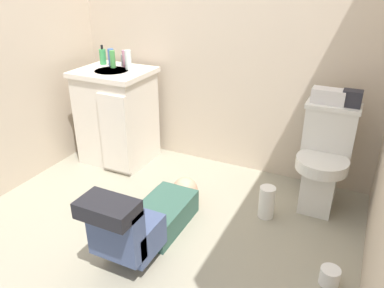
% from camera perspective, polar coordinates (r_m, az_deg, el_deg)
% --- Properties ---
extents(ground_plane, '(3.04, 3.13, 0.04)m').
position_cam_1_polar(ground_plane, '(2.64, -5.27, -12.75)').
color(ground_plane, gray).
extents(wall_back, '(2.70, 0.08, 2.40)m').
position_cam_1_polar(wall_back, '(3.10, 4.71, 17.75)').
color(wall_back, '#C6B39C').
rests_on(wall_back, ground_plane).
extents(toilet, '(0.36, 0.46, 0.75)m').
position_cam_1_polar(toilet, '(2.82, 19.19, -2.20)').
color(toilet, silver).
rests_on(toilet, ground_plane).
extents(vanity_cabinet, '(0.60, 0.53, 0.82)m').
position_cam_1_polar(vanity_cabinet, '(3.37, -11.19, 4.21)').
color(vanity_cabinet, silver).
rests_on(vanity_cabinet, ground_plane).
extents(faucet, '(0.02, 0.02, 0.10)m').
position_cam_1_polar(faucet, '(3.35, -10.40, 12.27)').
color(faucet, silver).
rests_on(faucet, vanity_cabinet).
extents(person_plumber, '(0.39, 1.06, 0.52)m').
position_cam_1_polar(person_plumber, '(2.42, -6.72, -10.99)').
color(person_plumber, '#33594C').
rests_on(person_plumber, ground_plane).
extents(tissue_box, '(0.22, 0.11, 0.10)m').
position_cam_1_polar(tissue_box, '(2.75, 19.82, 6.80)').
color(tissue_box, silver).
rests_on(tissue_box, toilet).
extents(toiletry_bag, '(0.12, 0.09, 0.11)m').
position_cam_1_polar(toiletry_bag, '(2.74, 22.93, 6.33)').
color(toiletry_bag, '#26262D').
rests_on(toiletry_bag, toilet).
extents(soap_dispenser, '(0.06, 0.06, 0.17)m').
position_cam_1_polar(soap_dispenser, '(3.45, -13.26, 12.67)').
color(soap_dispenser, '#3D9A52').
rests_on(soap_dispenser, vanity_cabinet).
extents(bottle_blue, '(0.05, 0.05, 0.14)m').
position_cam_1_polar(bottle_blue, '(3.38, -12.06, 12.62)').
color(bottle_blue, '#3E64B6').
rests_on(bottle_blue, vanity_cabinet).
extents(bottle_green, '(0.05, 0.05, 0.14)m').
position_cam_1_polar(bottle_green, '(3.31, -11.84, 12.36)').
color(bottle_green, '#4DA54F').
rests_on(bottle_green, vanity_cabinet).
extents(bottle_pink, '(0.04, 0.04, 0.14)m').
position_cam_1_polar(bottle_pink, '(3.31, -10.08, 12.51)').
color(bottle_pink, pink).
rests_on(bottle_pink, vanity_cabinet).
extents(bottle_clear, '(0.05, 0.05, 0.16)m').
position_cam_1_polar(bottle_clear, '(3.23, -9.57, 12.35)').
color(bottle_clear, silver).
rests_on(bottle_clear, vanity_cabinet).
extents(paper_towel_roll, '(0.11, 0.11, 0.23)m').
position_cam_1_polar(paper_towel_roll, '(2.71, 11.15, -8.55)').
color(paper_towel_roll, white).
rests_on(paper_towel_roll, ground_plane).
extents(toilet_paper_roll, '(0.11, 0.11, 0.10)m').
position_cam_1_polar(toilet_paper_roll, '(2.34, 19.98, -18.18)').
color(toilet_paper_roll, white).
rests_on(toilet_paper_roll, ground_plane).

